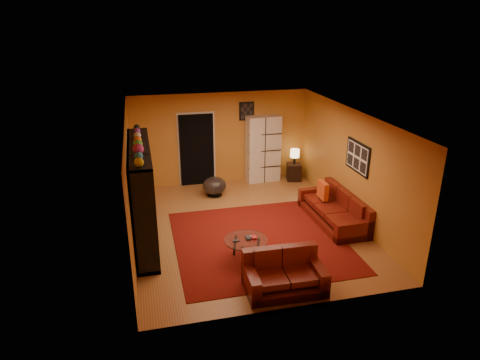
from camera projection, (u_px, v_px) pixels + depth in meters
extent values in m
plane|color=brown|center=(247.00, 227.00, 9.86)|extent=(6.00, 6.00, 0.00)
plane|color=white|center=(247.00, 116.00, 8.93)|extent=(6.00, 6.00, 0.00)
plane|color=#BB7429|center=(221.00, 138.00, 12.11)|extent=(6.00, 0.00, 6.00)
plane|color=#BB7429|center=(295.00, 239.00, 6.67)|extent=(6.00, 0.00, 6.00)
plane|color=#BB7429|center=(130.00, 184.00, 8.85)|extent=(0.00, 6.00, 6.00)
plane|color=#BB7429|center=(351.00, 165.00, 9.94)|extent=(0.00, 6.00, 6.00)
cube|color=#510C09|center=(259.00, 241.00, 9.25)|extent=(3.60, 3.60, 0.01)
cube|color=black|center=(197.00, 150.00, 12.03)|extent=(0.95, 0.10, 2.04)
cube|color=black|center=(358.00, 157.00, 9.56)|extent=(0.03, 1.00, 0.70)
cube|color=black|center=(247.00, 111.00, 11.99)|extent=(0.42, 0.03, 0.52)
cube|color=black|center=(142.00, 194.00, 8.99)|extent=(0.45, 3.00, 2.10)
imported|color=black|center=(145.00, 196.00, 9.07)|extent=(0.90, 0.12, 0.52)
cube|color=#500F0A|center=(333.00, 215.00, 10.07)|extent=(0.94, 2.20, 0.32)
cube|color=#500F0A|center=(348.00, 203.00, 10.06)|extent=(0.23, 2.18, 0.85)
cube|color=#500F0A|center=(355.00, 229.00, 9.12)|extent=(0.89, 0.20, 0.62)
cube|color=#500F0A|center=(316.00, 193.00, 10.92)|extent=(0.89, 0.20, 0.62)
cube|color=#500F0A|center=(345.00, 214.00, 9.41)|extent=(0.68, 0.60, 0.12)
cube|color=#500F0A|center=(332.00, 203.00, 9.95)|extent=(0.68, 0.60, 0.12)
cube|color=#500F0A|center=(321.00, 194.00, 10.50)|extent=(0.68, 0.60, 0.12)
cube|color=#500F0A|center=(284.00, 282.00, 7.55)|extent=(1.41, 0.87, 0.32)
cube|color=#500F0A|center=(279.00, 259.00, 7.75)|extent=(1.39, 0.22, 0.85)
cube|color=#500F0A|center=(317.00, 271.00, 7.61)|extent=(0.20, 0.84, 0.62)
cube|color=#500F0A|center=(251.00, 279.00, 7.38)|extent=(0.20, 0.84, 0.62)
cube|color=#500F0A|center=(300.00, 267.00, 7.45)|extent=(0.51, 0.63, 0.12)
cube|color=#500F0A|center=(271.00, 270.00, 7.35)|extent=(0.51, 0.63, 0.12)
cube|color=#D34617|center=(323.00, 190.00, 10.28)|extent=(0.12, 0.42, 0.42)
cylinder|color=silver|center=(246.00, 240.00, 8.41)|extent=(0.86, 0.86, 0.02)
cylinder|color=black|center=(258.00, 247.00, 8.59)|extent=(0.05, 0.05, 0.41)
cylinder|color=black|center=(235.00, 245.00, 8.64)|extent=(0.05, 0.05, 0.41)
cylinder|color=black|center=(244.00, 256.00, 8.24)|extent=(0.05, 0.05, 0.41)
cube|color=silver|center=(263.00, 149.00, 12.32)|extent=(0.99, 0.50, 1.93)
cylinder|color=black|center=(215.00, 195.00, 11.58)|extent=(0.44, 0.44, 0.03)
cylinder|color=black|center=(215.00, 192.00, 11.55)|extent=(0.06, 0.06, 0.15)
ellipsoid|color=#3F3738|center=(214.00, 186.00, 11.48)|extent=(0.64, 0.64, 0.48)
cube|color=black|center=(294.00, 172.00, 12.60)|extent=(0.48, 0.48, 0.50)
cylinder|color=black|center=(294.00, 160.00, 12.47)|extent=(0.08, 0.08, 0.21)
cylinder|color=#F6D187|center=(295.00, 153.00, 12.39)|extent=(0.26, 0.26, 0.23)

